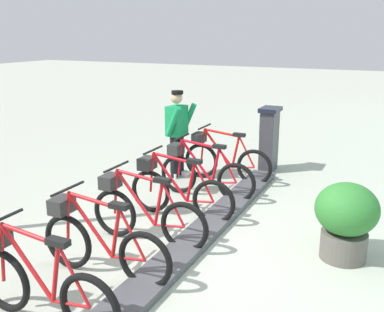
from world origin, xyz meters
name	(u,v)px	position (x,y,z in m)	size (l,w,h in m)	color
ground_plane	(193,245)	(0.00, 0.00, 0.00)	(60.00, 60.00, 0.00)	#A8AD9D
dock_rail_base	(193,242)	(0.00, 0.00, 0.05)	(0.44, 6.50, 0.10)	#47474C
payment_kiosk	(269,138)	(0.05, -3.65, 0.67)	(0.36, 0.52, 1.28)	#38383D
bike_docked_0	(223,159)	(0.63, -2.65, 0.43)	(1.72, 0.54, 1.02)	black
bike_docked_1	(203,173)	(0.63, -1.70, 0.43)	(1.72, 0.54, 1.02)	black
bike_docked_2	(177,190)	(0.63, -0.75, 0.43)	(1.72, 0.54, 1.02)	black
bike_docked_3	(143,212)	(0.63, 0.20, 0.43)	(1.72, 0.54, 1.02)	black
bike_docked_4	(99,242)	(0.63, 1.15, 0.43)	(1.72, 0.54, 1.02)	black
bike_docked_5	(38,283)	(0.63, 2.10, 0.43)	(1.72, 0.54, 1.02)	black
worker_near_rack	(177,131)	(1.51, -2.49, 0.91)	(0.52, 0.66, 1.66)	white
planter_bush	(346,217)	(-1.82, -0.48, 0.54)	(0.76, 0.76, 0.97)	#59544C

